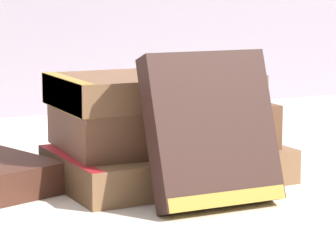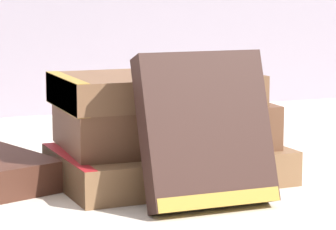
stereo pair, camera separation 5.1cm
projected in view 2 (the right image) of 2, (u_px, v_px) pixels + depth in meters
ground_plane at (142, 191)px, 0.74m from camera, size 3.00×3.00×0.00m
book_flat_bottom at (164, 165)px, 0.77m from camera, size 0.22×0.15×0.03m
book_flat_middle at (159, 124)px, 0.78m from camera, size 0.20×0.14×0.04m
book_flat_top at (150, 89)px, 0.76m from camera, size 0.19×0.12×0.03m
book_leaning_front at (206, 136)px, 0.67m from camera, size 0.11×0.06×0.13m
pocket_watch at (172, 71)px, 0.76m from camera, size 0.05×0.06×0.01m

